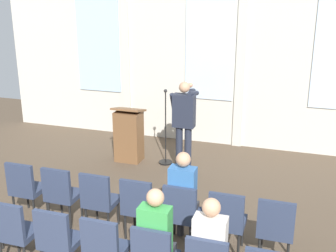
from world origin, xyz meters
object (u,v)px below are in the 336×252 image
object	(u,v)px
chair_r0_c5	(227,218)
speaker	(184,119)
chair_r0_c6	(276,226)
lectern	(129,135)
chair_r0_c0	(25,186)
chair_r0_c4	(182,211)
chair_r0_c1	(61,192)
audience_r0_c4	(183,194)
chair_r1_c2	(58,237)
audience_r1_c4	(157,236)
chair_r0_c2	(99,198)
mic_stand	(166,148)
chair_r1_c1	(15,229)
chair_r0_c3	(139,204)
chair_r1_c3	(104,247)
audience_r1_c5	(211,247)

from	to	relation	value
chair_r0_c5	speaker	bearing A→B (deg)	117.34
chair_r0_c6	lectern	bearing A→B (deg)	140.01
lectern	chair_r0_c0	size ratio (longest dim) A/B	1.23
chair_r0_c4	lectern	bearing A→B (deg)	125.80
chair_r0_c0	chair_r0_c1	distance (m)	0.63
audience_r0_c4	chair_r0_c5	distance (m)	0.67
chair_r1_c2	audience_r1_c4	world-z (taller)	audience_r1_c4
lectern	chair_r0_c1	xyz separation A→B (m)	(0.04, -2.66, -0.02)
lectern	chair_r0_c2	world-z (taller)	lectern
mic_stand	chair_r0_c4	world-z (taller)	mic_stand
chair_r1_c1	audience_r1_c4	world-z (taller)	audience_r1_c4
audience_r1_c4	audience_r0_c4	bearing A→B (deg)	90.00
chair_r0_c4	chair_r0_c5	bearing A→B (deg)	0.00
chair_r0_c3	audience_r1_c4	bearing A→B (deg)	-58.34
chair_r0_c2	chair_r1_c2	distance (m)	1.10
chair_r0_c2	chair_r0_c6	xyz separation A→B (m)	(2.51, 0.00, 0.00)
chair_r0_c1	chair_r0_c6	world-z (taller)	same
chair_r0_c1	chair_r0_c4	bearing A→B (deg)	0.00
chair_r0_c4	audience_r0_c4	bearing A→B (deg)	90.00
speaker	mic_stand	world-z (taller)	speaker
lectern	audience_r0_c4	distance (m)	3.22
chair_r0_c3	audience_r0_c4	bearing A→B (deg)	7.14
chair_r0_c3	chair_r0_c4	distance (m)	0.63
mic_stand	audience_r1_c4	size ratio (longest dim) A/B	1.15
chair_r1_c2	chair_r1_c3	distance (m)	0.63
speaker	chair_r0_c2	size ratio (longest dim) A/B	1.86
speaker	chair_r0_c0	distance (m)	3.21
speaker	chair_r0_c3	world-z (taller)	speaker
chair_r0_c3	chair_r0_c2	bearing A→B (deg)	180.00
speaker	chair_r0_c0	world-z (taller)	speaker
chair_r0_c6	chair_r1_c3	bearing A→B (deg)	-149.76
chair_r0_c0	chair_r0_c1	bearing A→B (deg)	0.00
lectern	audience_r0_c4	xyz separation A→B (m)	(1.92, -2.58, 0.21)
speaker	chair_r0_c5	world-z (taller)	speaker
chair_r1_c1	audience_r1_c4	bearing A→B (deg)	2.43
chair_r0_c0	audience_r1_c5	size ratio (longest dim) A/B	0.70
chair_r0_c1	chair_r0_c6	bearing A→B (deg)	0.00
chair_r1_c1	audience_r1_c5	bearing A→B (deg)	1.83
chair_r0_c6	chair_r1_c2	world-z (taller)	same
chair_r0_c2	audience_r0_c4	world-z (taller)	audience_r0_c4
chair_r0_c2	chair_r1_c3	xyz separation A→B (m)	(0.63, -1.10, 0.00)
speaker	audience_r1_c5	size ratio (longest dim) A/B	1.31
speaker	lectern	world-z (taller)	speaker
chair_r0_c5	chair_r0_c4	bearing A→B (deg)	180.00
chair_r0_c6	chair_r0_c3	bearing A→B (deg)	180.00
lectern	mic_stand	bearing A→B (deg)	5.84
chair_r1_c3	chair_r0_c1	bearing A→B (deg)	138.83
chair_r1_c1	audience_r1_c4	distance (m)	1.89
chair_r0_c2	chair_r1_c3	bearing A→B (deg)	-60.24
chair_r0_c5	chair_r0_c2	bearing A→B (deg)	180.00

